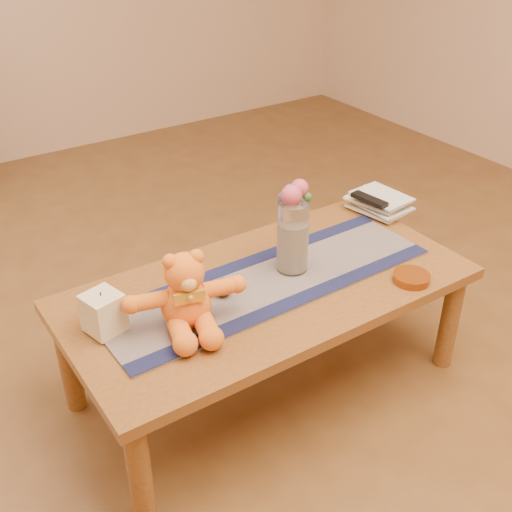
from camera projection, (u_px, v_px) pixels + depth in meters
floor at (267, 383)px, 2.39m from camera, size 5.50×5.50×0.00m
coffee_table_top at (268, 289)px, 2.17m from camera, size 1.40×0.70×0.04m
table_leg_fl at (140, 474)px, 1.77m from camera, size 0.07×0.07×0.41m
table_leg_fr at (450, 321)px, 2.39m from camera, size 0.07×0.07×0.41m
table_leg_bl at (69, 362)px, 2.19m from camera, size 0.07×0.07×0.41m
table_leg_br at (348, 255)px, 2.80m from camera, size 0.07×0.07×0.41m
persian_runner at (269, 282)px, 2.16m from camera, size 1.21×0.37×0.01m
runner_border_near at (295, 301)px, 2.06m from camera, size 1.20×0.08×0.00m
runner_border_far at (246, 262)px, 2.26m from camera, size 1.20×0.08×0.00m
teddy_bear at (185, 290)px, 1.90m from camera, size 0.42×0.37×0.24m
pillar_candle at (103, 313)px, 1.90m from camera, size 0.13×0.13×0.13m
candle_wick at (100, 294)px, 1.86m from camera, size 0.00×0.00×0.01m
glass_vase at (293, 236)px, 2.16m from camera, size 0.11×0.11×0.26m
potpourri_fill at (292, 246)px, 2.18m from camera, size 0.09×0.09×0.18m
rose_left at (291, 195)px, 2.06m from camera, size 0.07×0.07×0.07m
rose_right at (300, 188)px, 2.09m from camera, size 0.06×0.06×0.06m
blue_flower_back at (290, 190)px, 2.11m from camera, size 0.04×0.04×0.04m
blue_flower_side at (283, 197)px, 2.09m from camera, size 0.04×0.04×0.04m
leaf_sprig at (307, 197)px, 2.09m from camera, size 0.03×0.03×0.03m
bronze_ball at (223, 287)px, 2.07m from camera, size 0.07×0.07×0.06m
book_bottom at (366, 215)px, 2.57m from camera, size 0.20×0.25×0.02m
book_lower at (368, 211)px, 2.56m from camera, size 0.17×0.23×0.02m
book_upper at (365, 207)px, 2.55m from camera, size 0.21×0.26×0.02m
book_top at (368, 203)px, 2.54m from camera, size 0.18×0.24×0.02m
tv_remote at (369, 200)px, 2.53m from camera, size 0.07×0.16×0.02m
amber_dish at (411, 278)px, 2.17m from camera, size 0.17×0.17×0.03m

